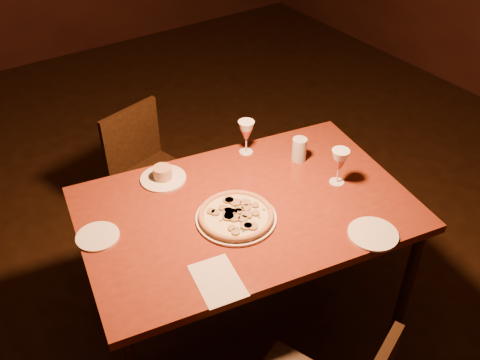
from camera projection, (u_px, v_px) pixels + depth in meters
floor at (237, 276)px, 3.09m from camera, size 7.00×7.00×0.00m
dining_table at (246, 217)px, 2.42m from camera, size 1.60×1.18×0.78m
chair_far at (148, 168)px, 3.15m from camera, size 0.48×0.48×0.82m
pizza_plate at (236, 216)px, 2.30m from camera, size 0.35×0.35×0.04m
ramekin_saucer at (163, 176)px, 2.52m from camera, size 0.22×0.22×0.07m
wine_glass_far at (246, 137)px, 2.66m from camera, size 0.08×0.08×0.18m
wine_glass_right at (339, 167)px, 2.46m from camera, size 0.08×0.08×0.18m
water_tumbler at (299, 149)px, 2.63m from camera, size 0.07×0.07×0.12m
side_plate_left at (98, 236)px, 2.22m from camera, size 0.18×0.18×0.01m
side_plate_near at (373, 234)px, 2.23m from camera, size 0.21×0.21×0.01m
menu_card at (218, 281)px, 2.03m from camera, size 0.20×0.26×0.00m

